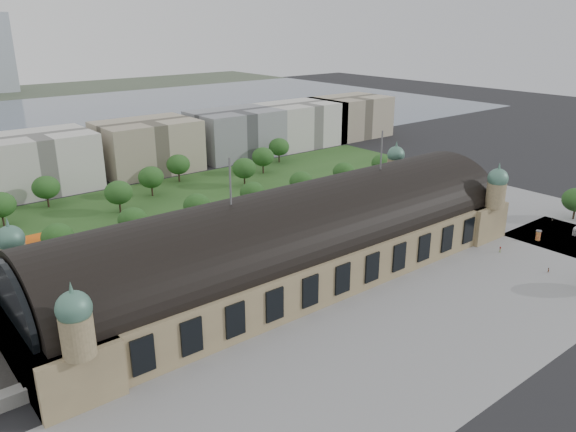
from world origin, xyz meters
TOP-DOWN VIEW (x-y plane):
  - ground at (0.00, 0.00)m, footprint 900.00×900.00m
  - station at (0.00, 0.00)m, footprint 150.00×48.40m
  - plaza_south at (10.00, -44.00)m, footprint 190.00×48.00m
  - plaza_east at (103.00, 0.00)m, footprint 56.00×100.00m
  - road_slab at (-20.00, 38.00)m, footprint 260.00×26.00m
  - grass_belt at (-15.00, 93.00)m, footprint 300.00×45.00m
  - petrol_station at (-53.91, 65.28)m, footprint 14.00×13.00m
  - lake at (0.00, 298.00)m, footprint 700.00×320.00m
  - office_3 at (-30.00, 133.00)m, footprint 45.00×32.00m
  - office_4 at (20.00, 133.00)m, footprint 45.00×32.00m
  - office_5 at (70.00, 133.00)m, footprint 45.00×32.00m
  - office_6 at (115.00, 133.00)m, footprint 45.00×32.00m
  - office_7 at (155.00, 133.00)m, footprint 45.00×32.00m
  - tree_row_3 at (-48.00, 53.00)m, footprint 9.60×9.60m
  - tree_row_4 at (-24.00, 53.00)m, footprint 9.60×9.60m
  - tree_row_5 at (0.00, 53.00)m, footprint 9.60×9.60m
  - tree_row_6 at (24.00, 53.00)m, footprint 9.60×9.60m
  - tree_row_7 at (48.00, 53.00)m, footprint 9.60×9.60m
  - tree_row_8 at (72.00, 53.00)m, footprint 9.60×9.60m
  - tree_row_9 at (96.00, 53.00)m, footprint 9.60×9.60m
  - tree_belt_4 at (-54.00, 95.00)m, footprint 10.40×10.40m
  - tree_belt_5 at (-35.00, 107.00)m, footprint 10.40×10.40m
  - tree_belt_6 at (-16.00, 83.00)m, footprint 10.40×10.40m
  - tree_belt_7 at (3.00, 95.00)m, footprint 10.40×10.40m
  - tree_belt_8 at (22.00, 107.00)m, footprint 10.40×10.40m
  - tree_belt_9 at (41.00, 83.00)m, footprint 10.40×10.40m
  - tree_belt_10 at (60.00, 95.00)m, footprint 10.40×10.40m
  - tree_belt_11 at (79.00, 107.00)m, footprint 10.40×10.40m
  - tree_plaza_ne at (110.00, -28.00)m, footprint 10.00×10.00m
  - traffic_car_2 at (-51.71, 29.95)m, footprint 5.16×2.79m
  - traffic_car_3 at (-27.01, 43.03)m, footprint 4.61×1.94m
  - traffic_car_5 at (54.26, 48.22)m, footprint 4.64×1.66m
  - parked_car_1 at (-48.35, 22.60)m, footprint 5.58×4.13m
  - parked_car_2 at (-67.84, 23.85)m, footprint 5.51×4.84m
  - parked_car_3 at (-47.61, 25.00)m, footprint 4.23×3.17m
  - parked_car_4 at (-36.93, 25.00)m, footprint 5.06×3.61m
  - parked_car_5 at (-44.16, 24.92)m, footprint 6.11×5.50m
  - parked_car_6 at (-31.90, 23.16)m, footprint 5.93×4.30m
  - bus_west at (5.23, 30.54)m, footprint 12.04×3.97m
  - bus_mid at (21.09, 31.28)m, footprint 12.46×3.73m
  - bus_east at (13.02, 29.45)m, footprint 12.68×3.40m
  - advertising_column at (80.00, -30.47)m, footprint 1.86×1.86m
  - pedestrian_0 at (61.14, -28.22)m, footprint 1.01×0.67m
  - pedestrian_1 at (58.56, -45.24)m, footprint 0.64×0.68m
  - pedestrian_2 at (101.24, -24.53)m, footprint 0.83×0.88m

SIDE VIEW (x-z plane):
  - ground at x=0.00m, z-range 0.00..0.00m
  - plaza_south at x=10.00m, z-range -0.06..0.06m
  - plaza_east at x=103.00m, z-range -0.06..0.06m
  - road_slab at x=-20.00m, z-range -0.05..0.05m
  - grass_belt at x=-15.00m, z-range -0.05..0.05m
  - lake at x=0.00m, z-range -0.04..0.04m
  - traffic_car_3 at x=-27.01m, z-range 0.00..1.33m
  - parked_car_3 at x=-47.61m, z-range 0.00..1.34m
  - traffic_car_2 at x=-51.71m, z-range 0.00..1.38m
  - parked_car_1 at x=-48.35m, z-range 0.00..1.41m
  - traffic_car_5 at x=54.26m, z-range 0.00..1.52m
  - parked_car_2 at x=-67.84m, z-range 0.00..1.53m
  - pedestrian_1 at x=58.56m, z-range 0.00..1.56m
  - parked_car_5 at x=-44.16m, z-range 0.00..1.58m
  - parked_car_4 at x=-36.93m, z-range 0.00..1.59m
  - pedestrian_2 at x=101.24m, z-range 0.00..1.59m
  - parked_car_6 at x=-31.90m, z-range 0.00..1.59m
  - pedestrian_0 at x=61.14m, z-range 0.00..1.92m
  - bus_west at x=5.23m, z-range 0.00..3.29m
  - bus_mid at x=21.09m, z-range 0.00..3.42m
  - bus_east at x=13.02m, z-range 0.00..3.51m
  - advertising_column at x=80.00m, z-range 0.07..3.59m
  - petrol_station at x=-53.91m, z-range 0.42..5.47m
  - tree_row_3 at x=-48.00m, z-range 1.67..13.19m
  - tree_row_4 at x=-24.00m, z-range 1.67..13.19m
  - tree_row_5 at x=0.00m, z-range 1.67..13.19m
  - tree_row_6 at x=24.00m, z-range 1.67..13.19m
  - tree_row_7 at x=48.00m, z-range 1.67..13.19m
  - tree_row_8 at x=72.00m, z-range 1.67..13.19m
  - tree_row_9 at x=96.00m, z-range 1.67..13.19m
  - tree_plaza_ne at x=110.00m, z-range 1.58..13.27m
  - tree_belt_4 at x=-54.00m, z-range 1.81..14.29m
  - tree_belt_5 at x=-35.00m, z-range 1.81..14.29m
  - tree_belt_6 at x=-16.00m, z-range 1.81..14.29m
  - tree_belt_7 at x=3.00m, z-range 1.81..14.29m
  - tree_belt_8 at x=22.00m, z-range 1.81..14.29m
  - tree_belt_9 at x=41.00m, z-range 1.81..14.29m
  - tree_belt_10 at x=60.00m, z-range 1.81..14.29m
  - tree_belt_11 at x=79.00m, z-range 1.81..14.29m
  - station at x=0.00m, z-range -11.87..32.43m
  - office_3 at x=-30.00m, z-range 0.00..24.00m
  - office_4 at x=20.00m, z-range 0.00..24.00m
  - office_5 at x=70.00m, z-range 0.00..24.00m
  - office_6 at x=115.00m, z-range 0.00..24.00m
  - office_7 at x=155.00m, z-range 0.00..24.00m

